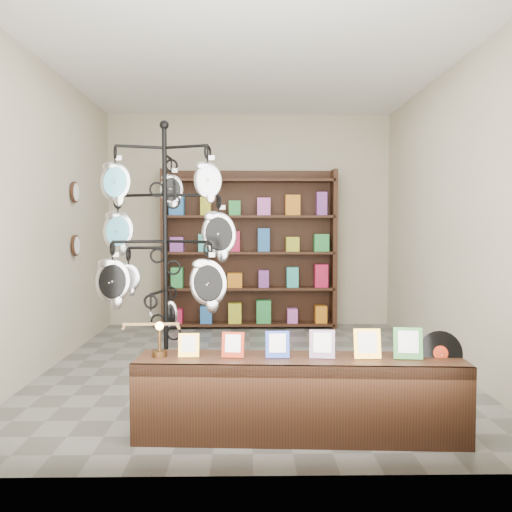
{
  "coord_description": "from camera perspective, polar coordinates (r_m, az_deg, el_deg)",
  "views": [
    {
      "loc": [
        -0.04,
        -5.66,
        1.42
      ],
      "look_at": [
        0.04,
        -1.0,
        1.17
      ],
      "focal_mm": 40.0,
      "sensor_mm": 36.0,
      "label": 1
    }
  ],
  "objects": [
    {
      "name": "room_envelope",
      "position": [
        5.68,
        -0.58,
        7.37
      ],
      "size": [
        5.0,
        5.0,
        5.0
      ],
      "color": "#BAB196",
      "rests_on": "ground"
    },
    {
      "name": "front_shelf",
      "position": [
        3.95,
        4.38,
        -13.88
      ],
      "size": [
        2.21,
        0.57,
        0.77
      ],
      "rotation": [
        0.0,
        0.0,
        -0.06
      ],
      "color": "black",
      "rests_on": "ground"
    },
    {
      "name": "wall_clocks",
      "position": [
        6.75,
        -17.63,
        3.56
      ],
      "size": [
        0.03,
        0.24,
        0.84
      ],
      "color": "black",
      "rests_on": "ground"
    },
    {
      "name": "display_tree",
      "position": [
        4.53,
        -9.07,
        1.4
      ],
      "size": [
        1.15,
        0.97,
        2.24
      ],
      "rotation": [
        0.0,
        0.0,
        -0.04
      ],
      "color": "black",
      "rests_on": "ground"
    },
    {
      "name": "ground",
      "position": [
        5.84,
        -0.57,
        -11.05
      ],
      "size": [
        5.0,
        5.0,
        0.0
      ],
      "primitive_type": "plane",
      "color": "slate",
      "rests_on": "ground"
    },
    {
      "name": "back_shelving",
      "position": [
        7.97,
        -0.68,
        0.2
      ],
      "size": [
        2.42,
        0.36,
        2.2
      ],
      "color": "black",
      "rests_on": "ground"
    }
  ]
}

